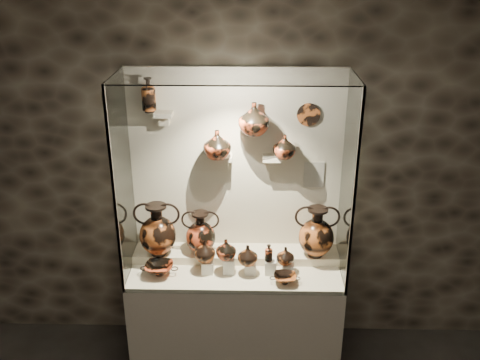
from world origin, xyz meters
name	(u,v)px	position (x,y,z in m)	size (l,w,h in m)	color
wall_back	(236,166)	(0.00, 2.50, 1.60)	(5.00, 0.02, 3.20)	black
plinth	(236,313)	(0.00, 2.18, 0.40)	(1.70, 0.60, 0.80)	beige
front_tier	(235,271)	(0.00, 2.18, 0.82)	(1.68, 0.58, 0.03)	beige
rear_tier	(236,256)	(0.00, 2.35, 0.85)	(1.70, 0.25, 0.10)	beige
back_panel	(236,166)	(0.00, 2.50, 1.60)	(1.70, 0.03, 1.60)	beige
glass_front	(234,198)	(0.00, 1.88, 1.60)	(1.70, 0.01, 1.60)	white
glass_left	(123,181)	(-0.85, 2.18, 1.60)	(0.01, 0.60, 1.60)	white
glass_right	(348,183)	(0.85, 2.18, 1.60)	(0.01, 0.60, 1.60)	white
glass_top	(235,76)	(0.00, 2.18, 2.40)	(1.70, 0.60, 0.01)	white
frame_post_left	(114,197)	(-0.84, 1.89, 1.60)	(0.02, 0.02, 1.60)	gray
frame_post_right	(354,199)	(0.84, 1.89, 1.60)	(0.02, 0.02, 1.60)	gray
pedestal_a	(208,267)	(-0.22, 2.13, 0.88)	(0.09, 0.09, 0.10)	silver
pedestal_b	(229,265)	(-0.05, 2.13, 0.90)	(0.09, 0.09, 0.13)	silver
pedestal_c	(250,268)	(0.12, 2.13, 0.88)	(0.09, 0.09, 0.09)	silver
pedestal_d	(270,267)	(0.28, 2.13, 0.89)	(0.09, 0.09, 0.12)	silver
pedestal_e	(288,269)	(0.42, 2.13, 0.87)	(0.09, 0.09, 0.08)	silver
bracket_ul	(163,114)	(-0.55, 2.42, 2.05)	(0.14, 0.12, 0.04)	beige
bracket_ca	(223,158)	(-0.10, 2.42, 1.70)	(0.14, 0.12, 0.04)	beige
bracket_cb	(249,133)	(0.10, 2.42, 1.90)	(0.10, 0.12, 0.04)	beige
bracket_cc	(272,158)	(0.28, 2.42, 1.70)	(0.14, 0.12, 0.04)	beige
amphora_left	(157,230)	(-0.63, 2.29, 1.12)	(0.36, 0.36, 0.45)	#A74F20
amphora_mid	(201,232)	(-0.29, 2.32, 1.08)	(0.29, 0.29, 0.37)	#C44622
amphora_right	(316,232)	(0.65, 2.30, 1.11)	(0.34, 0.34, 0.43)	#A74F20
jug_a	(205,251)	(-0.24, 2.15, 1.02)	(0.17, 0.17, 0.18)	#A74F20
jug_b	(226,249)	(-0.07, 2.13, 1.04)	(0.16, 0.16, 0.17)	#C44622
jug_c	(248,255)	(0.10, 2.11, 1.00)	(0.16, 0.16, 0.17)	#A74F20
jug_e	(285,256)	(0.40, 2.15, 0.98)	(0.14, 0.14, 0.15)	#A74F20
lekythos_small	(269,252)	(0.26, 2.11, 1.03)	(0.07, 0.07, 0.16)	#C44622
kylix_left	(159,268)	(-0.60, 2.09, 0.89)	(0.29, 0.24, 0.11)	#C44622
kylix_right	(285,278)	(0.39, 1.99, 0.87)	(0.22, 0.19, 0.09)	#A74F20
lekythos_tall	(148,93)	(-0.65, 2.41, 2.21)	(0.12, 0.12, 0.29)	#A74F20
ovoid_vase_a	(217,144)	(-0.14, 2.36, 1.83)	(0.21, 0.21, 0.22)	#C44622
ovoid_vase_b	(254,118)	(0.14, 2.35, 2.04)	(0.23, 0.23, 0.25)	#C44622
ovoid_vase_c	(284,146)	(0.37, 2.38, 1.81)	(0.18, 0.18, 0.19)	#C44622
wall_plate	(309,115)	(0.56, 2.47, 2.04)	(0.18, 0.18, 0.02)	#B15322
info_placard	(314,175)	(0.62, 2.47, 1.54)	(0.16, 0.01, 0.22)	beige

